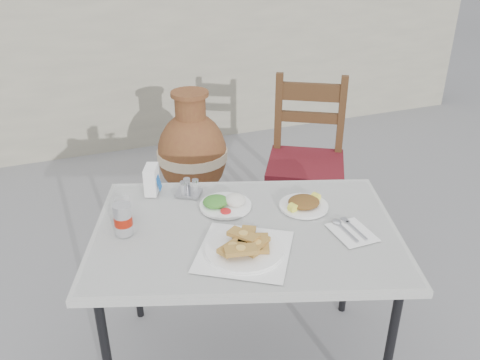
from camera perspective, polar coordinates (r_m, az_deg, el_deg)
name	(u,v)px	position (r m, az deg, el deg)	size (l,w,h in m)	color
ground	(258,350)	(2.34, 2.05, -18.49)	(80.00, 80.00, 0.00)	slate
cafe_table	(246,238)	(1.88, 0.64, -6.58)	(1.29, 1.06, 0.67)	black
pide_plate	(244,245)	(1.72, 0.48, -7.27)	(0.42, 0.42, 0.06)	white
salad_rice_plate	(225,203)	(1.98, -1.71, -2.57)	(0.20, 0.20, 0.05)	white
salad_chopped_plate	(304,203)	(1.99, 7.18, -2.63)	(0.19, 0.19, 0.04)	white
soda_can	(123,219)	(1.84, -12.99, -4.32)	(0.07, 0.07, 0.12)	silver
cola_glass	(123,210)	(1.94, -12.98, -3.28)	(0.06, 0.06, 0.09)	white
napkin_holder	(152,180)	(2.10, -9.89, 0.04)	(0.08, 0.11, 0.11)	white
condiment_caddy	(189,189)	(2.07, -5.80, -1.03)	(0.13, 0.12, 0.07)	#B6B6BD
cutlery_napkin	(349,230)	(1.88, 12.19, -5.54)	(0.13, 0.18, 0.01)	white
chair	(306,160)	(2.85, 7.44, 2.23)	(0.56, 0.56, 0.93)	#321B0D
terracotta_urn	(192,155)	(3.20, -5.36, 2.81)	(0.44, 0.44, 0.77)	brown
back_wall	(138,71)	(4.19, -11.38, 11.89)	(6.00, 0.25, 1.20)	#A19C86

